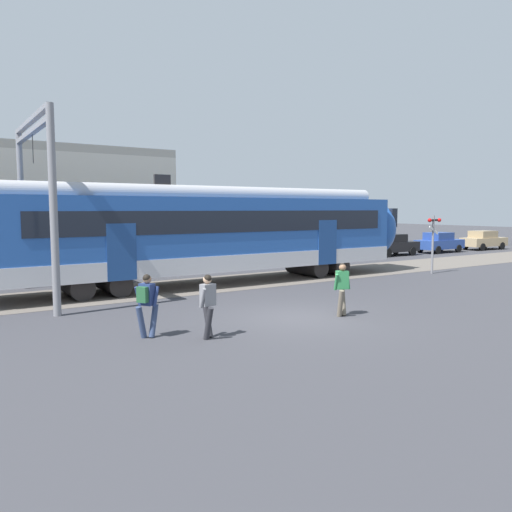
# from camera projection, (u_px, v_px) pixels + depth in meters

# --- Properties ---
(ground_plane) EXTENTS (160.00, 160.00, 0.00)m
(ground_plane) POSITION_uv_depth(u_px,v_px,m) (299.00, 318.00, 15.31)
(ground_plane) COLOR #38383D
(pedestrian_navy) EXTENTS (0.71, 0.50, 1.67)m
(pedestrian_navy) POSITION_uv_depth(u_px,v_px,m) (147.00, 300.00, 12.80)
(pedestrian_navy) COLOR navy
(pedestrian_navy) RESTS_ON ground
(pedestrian_grey) EXTENTS (0.54, 0.67, 1.67)m
(pedestrian_grey) POSITION_uv_depth(u_px,v_px,m) (208.00, 302.00, 12.76)
(pedestrian_grey) COLOR #28282D
(pedestrian_grey) RESTS_ON ground
(pedestrian_green) EXTENTS (0.65, 0.58, 1.67)m
(pedestrian_green) POSITION_uv_depth(u_px,v_px,m) (342.00, 285.00, 15.43)
(pedestrian_green) COLOR #6B6051
(pedestrian_green) RESTS_ON ground
(parked_car_silver) EXTENTS (4.04, 1.83, 1.54)m
(parked_car_silver) POSITION_uv_depth(u_px,v_px,m) (345.00, 248.00, 32.84)
(parked_car_silver) COLOR #B7BABF
(parked_car_silver) RESTS_ON ground
(parked_car_black) EXTENTS (4.03, 1.81, 1.54)m
(parked_car_black) POSITION_uv_depth(u_px,v_px,m) (392.00, 245.00, 35.50)
(parked_car_black) COLOR black
(parked_car_black) RESTS_ON ground
(parked_car_blue) EXTENTS (4.01, 1.78, 1.54)m
(parked_car_blue) POSITION_uv_depth(u_px,v_px,m) (439.00, 242.00, 38.00)
(parked_car_blue) COLOR #284799
(parked_car_blue) RESTS_ON ground
(parked_car_tan) EXTENTS (4.09, 1.93, 1.54)m
(parked_car_tan) POSITION_uv_depth(u_px,v_px,m) (484.00, 240.00, 40.81)
(parked_car_tan) COLOR tan
(parked_car_tan) RESTS_ON ground
(catenary_gantry) EXTENTS (0.24, 6.64, 6.53)m
(catenary_gantry) POSITION_uv_depth(u_px,v_px,m) (34.00, 181.00, 17.83)
(catenary_gantry) COLOR gray
(catenary_gantry) RESTS_ON ground
(crossing_signal) EXTENTS (0.96, 0.21, 3.00)m
(crossing_signal) POSITION_uv_depth(u_px,v_px,m) (433.00, 235.00, 25.51)
(crossing_signal) COLOR gray
(crossing_signal) RESTS_ON ground
(background_building) EXTENTS (16.31, 5.00, 9.20)m
(background_building) POSITION_uv_depth(u_px,v_px,m) (0.00, 211.00, 24.16)
(background_building) COLOR beige
(background_building) RESTS_ON ground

